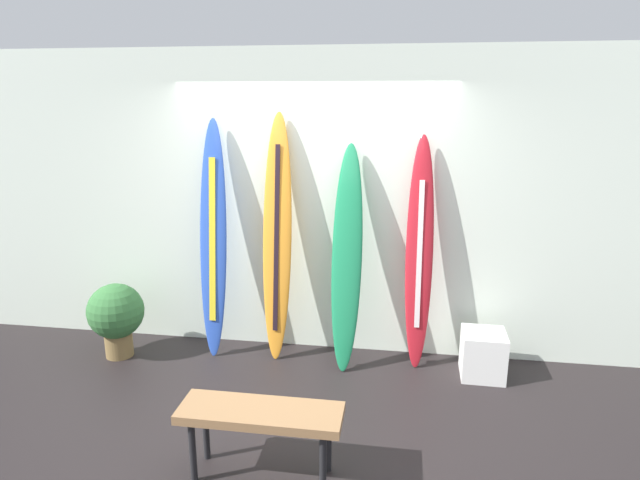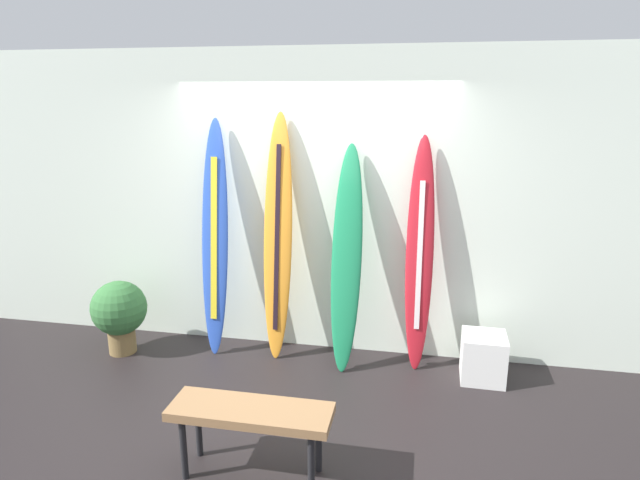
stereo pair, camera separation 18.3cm
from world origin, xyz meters
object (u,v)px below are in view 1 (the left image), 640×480
Objects in this scene: display_block_left at (483,354)px; surfboard_sunset at (277,239)px; bench at (261,418)px; surfboard_emerald at (347,260)px; surfboard_crimson at (419,256)px; surfboard_cobalt at (213,242)px; potted_plant at (116,314)px.

surfboard_sunset is at bearing 174.93° from display_block_left.
bench is at bearing -80.78° from surfboard_sunset.
surfboard_emerald is 0.64m from surfboard_crimson.
surfboard_cobalt is 5.40× the size of display_block_left.
potted_plant is at bearing -177.80° from display_block_left.
surfboard_crimson is at bearing 6.15° from potted_plant.
surfboard_sunset reaches higher than surfboard_cobalt.
surfboard_emerald is at bearing -7.33° from surfboard_sunset.
surfboard_cobalt is 2.02m from bench.
surfboard_emerald is at bearing -172.13° from surfboard_crimson.
display_block_left is at bearing -5.07° from surfboard_sunset.
surfboard_sunset reaches higher than bench.
potted_plant is 2.27m from bench.
potted_plant is at bearing -168.81° from surfboard_sunset.
surfboard_sunset is at bearing 2.34° from surfboard_cobalt.
surfboard_emerald is 2.21m from potted_plant.
surfboard_sunset is at bearing 172.67° from surfboard_emerald.
display_block_left is at bearing 2.20° from potted_plant.
surfboard_cobalt reaches higher than display_block_left.
bench is (0.28, -1.72, -0.70)m from surfboard_sunset.
potted_plant is (-0.88, -0.27, -0.66)m from surfboard_cobalt.
surfboard_cobalt is 1.06× the size of surfboard_crimson.
surfboard_crimson is 2.83m from potted_plant.
bench is at bearing -39.08° from potted_plant.
display_block_left is at bearing -3.27° from surfboard_cobalt.
surfboard_sunset reaches higher than potted_plant.
surfboard_cobalt is 2.12× the size of bench.
display_block_left is (1.85, -0.16, -0.92)m from surfboard_sunset.
surfboard_cobalt reaches higher than surfboard_crimson.
bench is (-1.57, -1.56, 0.22)m from display_block_left.
bench is at bearing -119.93° from surfboard_crimson.
surfboard_emerald reaches higher than potted_plant.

